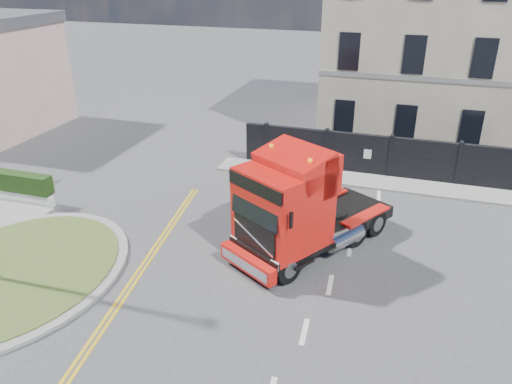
% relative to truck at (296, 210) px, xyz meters
% --- Properties ---
extents(ground, '(120.00, 120.00, 0.00)m').
position_rel_truck_xyz_m(ground, '(-1.42, -1.07, -1.72)').
color(ground, '#424244').
rests_on(ground, ground).
extents(traffic_island, '(6.80, 6.80, 0.17)m').
position_rel_truck_xyz_m(traffic_island, '(-8.42, -4.07, -1.64)').
color(traffic_island, gray).
rests_on(traffic_island, ground).
extents(hoarding_fence, '(18.80, 0.25, 2.00)m').
position_rel_truck_xyz_m(hoarding_fence, '(5.13, 7.93, -0.72)').
color(hoarding_fence, black).
rests_on(hoarding_fence, ground).
extents(georgian_building, '(12.30, 10.30, 12.80)m').
position_rel_truck_xyz_m(georgian_building, '(4.58, 15.43, 4.06)').
color(georgian_building, beige).
rests_on(georgian_building, ground).
extents(pavement_far, '(20.00, 1.60, 0.12)m').
position_rel_truck_xyz_m(pavement_far, '(4.58, 7.03, -1.66)').
color(pavement_far, gray).
rests_on(pavement_far, ground).
extents(truck, '(5.32, 6.70, 3.83)m').
position_rel_truck_xyz_m(truck, '(0.00, 0.00, 0.00)').
color(truck, black).
rests_on(truck, ground).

